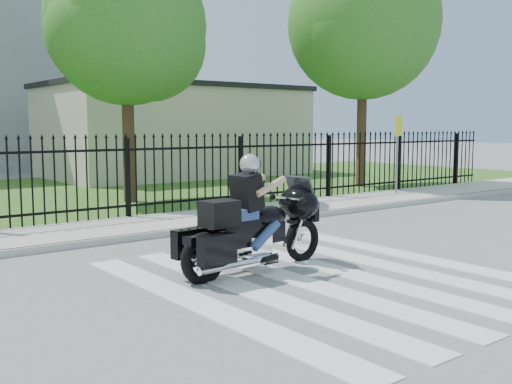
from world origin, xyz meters
TOP-DOWN VIEW (x-y plane):
  - ground at (0.00, 0.00)m, footprint 120.00×120.00m
  - crosswalk at (0.00, 0.00)m, footprint 5.00×5.50m
  - sidewalk at (0.00, 5.00)m, footprint 40.00×2.00m
  - curb at (0.00, 4.00)m, footprint 40.00×0.12m
  - grass_strip at (0.00, 12.00)m, footprint 40.00×12.00m
  - iron_fence at (0.00, 6.00)m, footprint 26.00×0.04m
  - tree_mid at (1.50, 9.00)m, footprint 4.20×4.20m
  - tree_right at (9.50, 8.00)m, footprint 5.00×5.00m
  - building_low at (7.00, 16.00)m, footprint 10.00×6.00m
  - building_low_roof at (7.00, 16.00)m, footprint 10.20×6.20m
  - motorcycle_rider at (-0.58, 0.88)m, footprint 2.58×0.89m
  - traffic_sign at (8.13, 5.37)m, footprint 0.47×0.19m

SIDE VIEW (x-z plane):
  - ground at x=0.00m, z-range 0.00..0.00m
  - crosswalk at x=0.00m, z-range 0.00..0.01m
  - grass_strip at x=0.00m, z-range 0.00..0.02m
  - sidewalk at x=0.00m, z-range 0.00..0.12m
  - curb at x=0.00m, z-range 0.00..0.12m
  - motorcycle_rider at x=-0.58m, z-range -0.15..1.55m
  - iron_fence at x=0.00m, z-range 0.00..1.80m
  - traffic_sign at x=8.13m, z-range 0.59..2.81m
  - building_low at x=7.00m, z-range 0.00..3.50m
  - building_low_roof at x=7.00m, z-range 3.50..3.70m
  - tree_mid at x=1.50m, z-range 1.28..8.06m
  - tree_right at x=9.50m, z-range 1.44..9.34m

